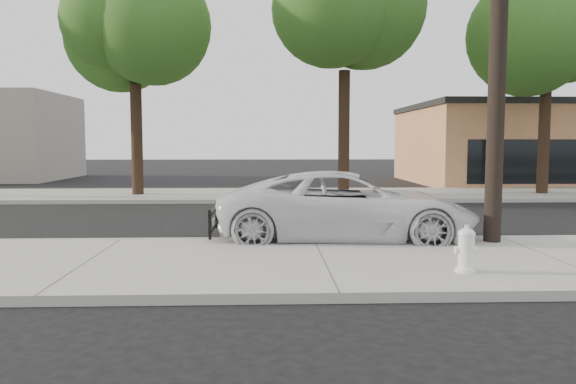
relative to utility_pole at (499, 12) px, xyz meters
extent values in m
plane|color=black|center=(-3.60, 2.70, -4.70)|extent=(120.00, 120.00, 0.00)
cube|color=gray|center=(-3.60, -1.60, -4.62)|extent=(90.00, 4.40, 0.15)
cube|color=gray|center=(-3.60, 11.20, -4.62)|extent=(90.00, 5.00, 0.15)
cube|color=#9E9B93|center=(-3.60, 0.60, -4.62)|extent=(90.00, 0.12, 0.16)
cylinder|color=black|center=(0.00, 0.00, -0.05)|extent=(0.34, 0.34, 9.00)
cylinder|color=black|center=(-9.60, 10.90, -2.42)|extent=(0.44, 0.44, 4.25)
sphere|color=#204A15|center=(-9.60, 10.90, 1.10)|extent=(4.20, 4.20, 4.20)
sphere|color=#204A15|center=(-9.04, 10.48, 2.22)|extent=(3.36, 3.36, 3.36)
cylinder|color=black|center=(-1.60, 10.50, -2.17)|extent=(0.44, 0.44, 4.75)
sphere|color=#204A15|center=(-1.60, 10.50, 1.80)|extent=(4.80, 4.80, 4.80)
cylinder|color=black|center=(6.40, 10.80, -2.35)|extent=(0.44, 0.44, 4.40)
sphere|color=#204A15|center=(6.40, 10.80, 1.30)|extent=(4.35, 4.35, 4.35)
sphere|color=#204A15|center=(6.98, 10.36, 2.46)|extent=(3.48, 3.48, 3.48)
imported|color=silver|center=(-2.84, 0.90, -3.93)|extent=(5.68, 2.93, 1.53)
cylinder|color=white|center=(-1.48, -2.65, -4.52)|extent=(0.33, 0.33, 0.06)
cylinder|color=white|center=(-1.48, -2.65, -4.26)|extent=(0.25, 0.25, 0.57)
ellipsoid|color=white|center=(-1.48, -2.65, -3.96)|extent=(0.27, 0.27, 0.19)
cylinder|color=white|center=(-1.48, -2.65, -4.21)|extent=(0.36, 0.13, 0.11)
cylinder|color=white|center=(-1.48, -2.65, -4.21)|extent=(0.15, 0.19, 0.14)
camera|label=1|loc=(-4.56, -11.09, -2.56)|focal=35.00mm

